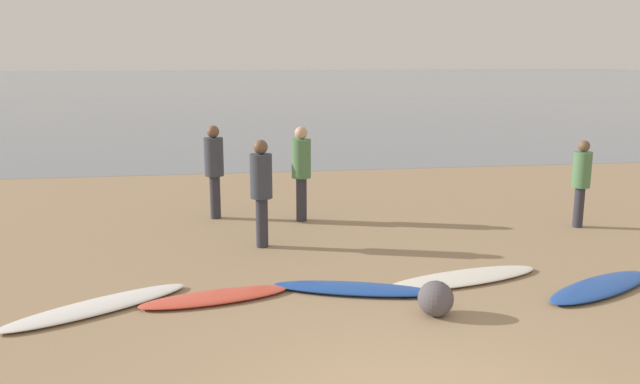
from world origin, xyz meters
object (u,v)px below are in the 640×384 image
surfboard_2 (354,289)px  surfboard_3 (463,278)px  surfboard_4 (600,287)px  person_3 (261,184)px  person_2 (581,176)px  person_1 (214,164)px  beach_rock_near (436,299)px  person_0 (301,166)px  surfboard_1 (215,297)px  surfboard_0 (97,306)px

surfboard_2 → surfboard_3: surfboard_2 is taller
surfboard_4 → person_3: bearing=121.4°
surfboard_3 → person_2: size_ratio=1.51×
surfboard_3 → person_3: person_3 is taller
surfboard_2 → surfboard_3: (1.60, 0.22, -0.01)m
person_1 → person_3: bearing=42.4°
beach_rock_near → person_0: bearing=102.5°
surfboard_4 → person_2: 3.51m
surfboard_1 → surfboard_3: (3.43, 0.24, -0.00)m
person_3 → surfboard_1: bearing=-47.2°
surfboard_2 → beach_rock_near: size_ratio=5.00×
surfboard_4 → person_0: size_ratio=1.16×
surfboard_2 → surfboard_3: bearing=24.8°
surfboard_3 → surfboard_1: bearing=170.2°
surfboard_1 → surfboard_0: bearing=171.5°
surfboard_2 → surfboard_4: size_ratio=1.05×
surfboard_1 → person_1: (-0.02, 4.32, 1.01)m
surfboard_3 → person_0: size_ratio=1.35×
person_0 → surfboard_1: bearing=-161.7°
surfboard_4 → person_1: (-5.14, 4.71, 1.01)m
person_0 → person_3: size_ratio=1.01×
person_3 → beach_rock_near: size_ratio=4.07×
surfboard_4 → person_3: (-4.36, 2.68, 1.00)m
surfboard_3 → person_3: (-2.68, 2.04, 1.00)m
surfboard_2 → person_2: bearing=46.5°
surfboard_3 → person_3: size_ratio=1.36×
person_2 → beach_rock_near: bearing=85.4°
surfboard_2 → person_1: (-1.85, 4.29, 1.01)m
person_3 → surfboard_4: bearing=29.3°
surfboard_0 → person_1: 4.75m
person_0 → person_2: size_ratio=1.12×
surfboard_0 → person_2: person_2 is taller
person_3 → person_1: bearing=171.8°
beach_rock_near → person_3: bearing=120.8°
surfboard_1 → person_1: person_1 is taller
surfboard_4 → person_1: person_1 is taller
person_2 → person_3: 5.79m
surfboard_3 → person_0: person_0 is taller
surfboard_0 → person_1: person_1 is taller
person_0 → person_1: bearing=115.4°
surfboard_2 → person_1: bearing=130.3°
surfboard_4 → beach_rock_near: size_ratio=4.76×
surfboard_3 → person_1: size_ratio=1.35×
surfboard_0 → surfboard_2: size_ratio=1.10×
surfboard_4 → person_2: bearing=38.4°
surfboard_1 → person_1: 4.43m
surfboard_1 → surfboard_3: bearing=-8.6°
person_1 → person_3: size_ratio=1.01×
person_3 → beach_rock_near: 3.80m
surfboard_4 → person_1: size_ratio=1.16×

